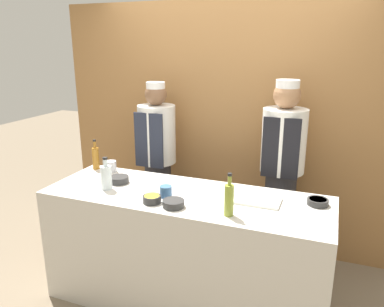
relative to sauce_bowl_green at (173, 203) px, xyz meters
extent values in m
plane|color=#756651|center=(-0.01, 0.23, -0.95)|extent=(14.00, 14.00, 0.00)
cube|color=olive|center=(-0.01, 1.38, 0.25)|extent=(3.48, 0.18, 2.40)
cube|color=beige|center=(-0.01, 0.23, -0.49)|extent=(2.14, 0.73, 0.92)
cylinder|color=#2D2D2D|center=(0.00, 0.00, 0.00)|extent=(0.15, 0.15, 0.05)
cylinder|color=green|center=(0.00, 0.00, 0.01)|extent=(0.12, 0.12, 0.01)
cylinder|color=#2D2D2D|center=(-0.17, 0.01, 0.00)|extent=(0.13, 0.13, 0.05)
cylinder|color=yellow|center=(-0.17, 0.01, 0.02)|extent=(0.11, 0.11, 0.02)
cylinder|color=#2D2D2D|center=(0.93, 0.39, -0.01)|extent=(0.15, 0.15, 0.04)
cylinder|color=silver|center=(0.93, 0.39, 0.01)|extent=(0.12, 0.12, 0.01)
cylinder|color=#2D2D2D|center=(-0.60, 0.27, 0.00)|extent=(0.16, 0.16, 0.05)
cylinder|color=#703384|center=(-0.60, 0.27, 0.02)|extent=(0.13, 0.13, 0.02)
cube|color=white|center=(0.50, 0.30, -0.02)|extent=(0.37, 0.21, 0.02)
cylinder|color=#9E661E|center=(-0.98, 0.50, 0.07)|extent=(0.06, 0.06, 0.20)
cylinder|color=#9E661E|center=(-0.98, 0.50, 0.20)|extent=(0.02, 0.02, 0.06)
cylinder|color=black|center=(-0.98, 0.50, 0.24)|extent=(0.03, 0.03, 0.02)
cylinder|color=silver|center=(-0.62, 0.12, 0.06)|extent=(0.09, 0.09, 0.18)
cylinder|color=silver|center=(-0.62, 0.12, 0.18)|extent=(0.03, 0.03, 0.06)
cylinder|color=black|center=(-0.62, 0.12, 0.22)|extent=(0.04, 0.04, 0.02)
cylinder|color=olive|center=(0.39, 0.01, 0.08)|extent=(0.06, 0.06, 0.21)
cylinder|color=olive|center=(0.39, 0.01, 0.22)|extent=(0.03, 0.03, 0.06)
cylinder|color=black|center=(0.39, 0.01, 0.26)|extent=(0.03, 0.03, 0.02)
cylinder|color=#B7B7BC|center=(-0.81, 0.49, 0.02)|extent=(0.09, 0.09, 0.09)
cylinder|color=#386093|center=(-0.12, 0.14, 0.01)|extent=(0.09, 0.09, 0.09)
cylinder|color=#28282D|center=(-0.61, 0.99, -0.51)|extent=(0.26, 0.26, 0.88)
cylinder|color=silver|center=(-0.61, 0.99, 0.21)|extent=(0.36, 0.36, 0.56)
cube|color=#232838|center=(-0.61, 0.82, 0.19)|extent=(0.29, 0.02, 0.52)
sphere|color=brown|center=(-0.61, 0.99, 0.60)|extent=(0.21, 0.21, 0.21)
cylinder|color=white|center=(-0.61, 0.99, 0.68)|extent=(0.18, 0.18, 0.07)
cylinder|color=#28282D|center=(0.59, 0.99, -0.48)|extent=(0.27, 0.27, 0.94)
cylinder|color=white|center=(0.59, 0.99, 0.26)|extent=(0.38, 0.38, 0.55)
cube|color=black|center=(0.59, 0.81, 0.24)|extent=(0.30, 0.02, 0.51)
sphere|color=#9E704C|center=(0.59, 0.99, 0.65)|extent=(0.23, 0.23, 0.23)
cylinder|color=white|center=(0.59, 0.99, 0.73)|extent=(0.19, 0.19, 0.08)
camera|label=1|loc=(0.97, -2.17, 1.05)|focal=35.00mm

